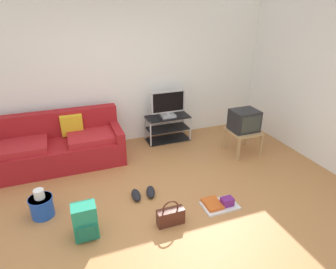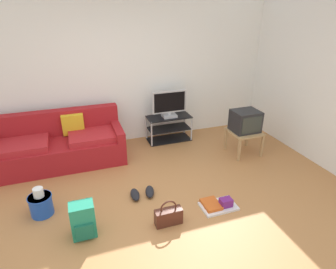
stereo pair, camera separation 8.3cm
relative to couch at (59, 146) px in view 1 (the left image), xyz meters
The scene contains 13 objects.
ground_plane 2.21m from the couch, 59.69° to the right, with size 9.00×9.80×0.02m, color #B27542.
wall_back 1.61m from the couch, 27.21° to the left, with size 9.00×0.10×2.70m, color white.
wall_right 4.40m from the couch, 14.12° to the right, with size 0.10×3.60×2.70m, color white.
couch is the anchor object (origin of this frame).
tv_stand 2.04m from the couch, ahead, with size 0.85×0.40×0.50m.
flat_tv 2.09m from the couch, ahead, with size 0.67×0.22×0.52m.
side_table 3.21m from the couch, 13.43° to the right, with size 0.52×0.52×0.44m.
crt_tv 3.22m from the couch, 13.15° to the right, with size 0.46×0.40×0.37m.
backpack 1.93m from the couch, 83.31° to the right, with size 0.27×0.27×0.44m.
handbag 2.40m from the couch, 59.34° to the right, with size 0.34×0.13×0.34m.
cleaning_bucket 1.38m from the couch, 101.18° to the right, with size 0.30×0.30×0.40m.
sneakers_pair 1.78m from the couch, 52.96° to the right, with size 0.38×0.30×0.09m.
floor_tray 2.80m from the couch, 45.44° to the right, with size 0.47×0.33×0.14m.
Camera 1 is at (-0.88, -2.79, 2.50)m, focal length 30.71 mm.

